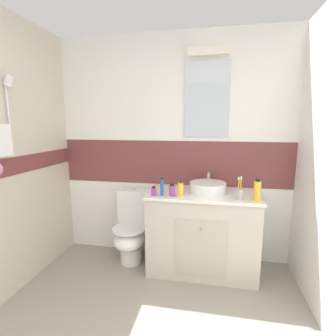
{
  "coord_description": "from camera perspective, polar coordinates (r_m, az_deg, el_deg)",
  "views": [
    {
      "loc": [
        0.47,
        -0.4,
        1.55
      ],
      "look_at": [
        0.03,
        1.96,
        1.12
      ],
      "focal_mm": 27.13,
      "sensor_mm": 36.0,
      "label": 1
    }
  ],
  "objects": [
    {
      "name": "lotion_bottle_short",
      "position": [
        2.45,
        0.93,
        -5.02
      ],
      "size": [
        0.06,
        0.06,
        0.12
      ],
      "color": "#993F99",
      "rests_on": "vanity_cabinet"
    },
    {
      "name": "sink_basin",
      "position": [
        2.61,
        8.92,
        -4.22
      ],
      "size": [
        0.37,
        0.41,
        0.18
      ],
      "color": "white",
      "rests_on": "vanity_cabinet"
    },
    {
      "name": "vanity_cabinet",
      "position": [
        2.76,
        7.78,
        -13.95
      ],
      "size": [
        1.12,
        0.58,
        0.85
      ],
      "color": "beige",
      "rests_on": "ground_plane"
    },
    {
      "name": "perfume_flask_small",
      "position": [
        2.48,
        -3.2,
        -5.2
      ],
      "size": [
        0.05,
        0.03,
        0.09
      ],
      "color": "#993F99",
      "rests_on": "vanity_cabinet"
    },
    {
      "name": "wall_back_tiled",
      "position": [
        2.9,
        1.36,
        4.41
      ],
      "size": [
        3.2,
        0.2,
        2.5
      ],
      "color": "white",
      "rests_on": "ground_plane"
    },
    {
      "name": "ground_plane",
      "position": [
        2.29,
        -5.01,
        -33.17
      ],
      "size": [
        3.2,
        3.48,
        0.04
      ],
      "primitive_type": "cube",
      "color": "gray"
    },
    {
      "name": "mouthwash_bottle",
      "position": [
        2.43,
        19.42,
        -4.82
      ],
      "size": [
        0.06,
        0.06,
        0.2
      ],
      "color": "yellow",
      "rests_on": "vanity_cabinet"
    },
    {
      "name": "toilet",
      "position": [
        2.96,
        -8.17,
        -13.43
      ],
      "size": [
        0.37,
        0.5,
        0.81
      ],
      "color": "white",
      "rests_on": "ground_plane"
    },
    {
      "name": "toothbrush_cup",
      "position": [
        2.44,
        15.76,
        -5.51
      ],
      "size": [
        0.07,
        0.07,
        0.22
      ],
      "color": "#B2ADA3",
      "rests_on": "vanity_cabinet"
    },
    {
      "name": "toothpaste_tube_upright",
      "position": [
        2.47,
        -1.36,
        -4.27
      ],
      "size": [
        0.03,
        0.03,
        0.18
      ],
      "color": "#2659B2",
      "rests_on": "vanity_cabinet"
    },
    {
      "name": "soap_dispenser",
      "position": [
        2.44,
        2.81,
        -4.86
      ],
      "size": [
        0.06,
        0.06,
        0.17
      ],
      "color": "yellow",
      "rests_on": "vanity_cabinet"
    }
  ]
}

